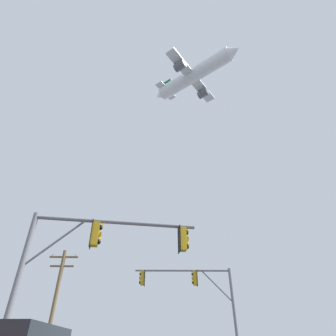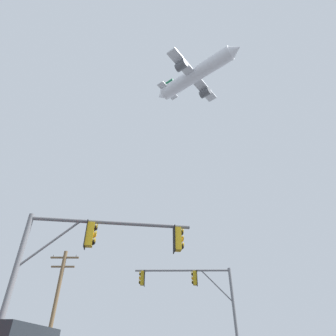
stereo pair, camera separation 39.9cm
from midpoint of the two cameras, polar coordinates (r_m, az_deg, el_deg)
signal_pole_near at (r=10.98m, az=-15.31°, el=-16.22°), size 6.16×1.09×5.58m
signal_pole_far at (r=20.79m, az=6.62°, el=-23.67°), size 6.73×0.53×6.26m
utility_pole at (r=23.85m, az=-21.46°, el=-24.17°), size 2.20×0.28×8.05m
airplane at (r=63.12m, az=5.80°, el=18.38°), size 17.79×15.13×5.68m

